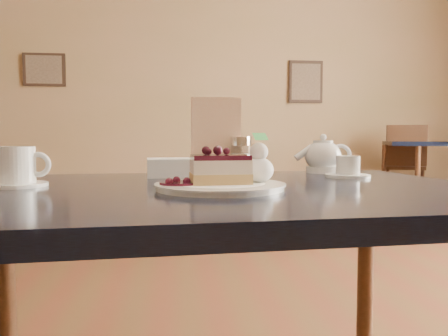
{
  "coord_description": "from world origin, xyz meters",
  "views": [
    {
      "loc": [
        0.06,
        -0.66,
        0.87
      ],
      "look_at": [
        0.16,
        0.18,
        0.81
      ],
      "focal_mm": 35.0,
      "sensor_mm": 36.0,
      "label": 1
    }
  ],
  "objects": [
    {
      "name": "menu_card",
      "position": [
        0.19,
        0.6,
        0.87
      ],
      "size": [
        0.14,
        0.04,
        0.22
      ],
      "primitive_type": "cube",
      "rotation": [
        0.0,
        0.0,
        0.06
      ],
      "color": "#FFEFC4",
      "rests_on": "main_table"
    },
    {
      "name": "whipped_cream",
      "position": [
        0.24,
        0.26,
        0.8
      ],
      "size": [
        0.06,
        0.06,
        0.06
      ],
      "color": "white",
      "rests_on": "dessert_plate"
    },
    {
      "name": "sugar_shaker",
      "position": [
        0.25,
        0.58,
        0.82
      ],
      "size": [
        0.06,
        0.06,
        0.11
      ],
      "color": "white",
      "rests_on": "main_table"
    },
    {
      "name": "berry_sauce",
      "position": [
        0.07,
        0.24,
        0.78
      ],
      "size": [
        0.08,
        0.08,
        0.01
      ],
      "primitive_type": "cylinder",
      "color": "black",
      "rests_on": "dessert_plate"
    },
    {
      "name": "dessert_plate",
      "position": [
        0.16,
        0.25,
        0.77
      ],
      "size": [
        0.27,
        0.27,
        0.01
      ],
      "primitive_type": "cylinder",
      "color": "white",
      "rests_on": "main_table"
    },
    {
      "name": "napkin_stack",
      "position": [
        0.05,
        0.57,
        0.79
      ],
      "size": [
        0.13,
        0.13,
        0.05
      ],
      "primitive_type": "cube",
      "rotation": [
        0.0,
        0.0,
        0.06
      ],
      "color": "white",
      "rests_on": "main_table"
    },
    {
      "name": "tea_set",
      "position": [
        0.52,
        0.61,
        0.81
      ],
      "size": [
        0.18,
        0.27,
        0.11
      ],
      "color": "white",
      "rests_on": "main_table"
    },
    {
      "name": "cheesecake_slice",
      "position": [
        0.16,
        0.25,
        0.8
      ],
      "size": [
        0.13,
        0.09,
        0.06
      ],
      "rotation": [
        0.0,
        0.0,
        0.06
      ],
      "color": "tan",
      "rests_on": "dessert_plate"
    },
    {
      "name": "bg_table_far_right",
      "position": [
        2.96,
        3.79,
        0.08
      ],
      "size": [
        1.34,
        2.01,
        1.34
      ],
      "rotation": [
        0.0,
        0.0,
        -0.36
      ],
      "color": "black",
      "rests_on": "ground"
    },
    {
      "name": "main_table",
      "position": [
        0.16,
        0.3,
        0.68
      ],
      "size": [
        1.26,
        0.88,
        0.76
      ],
      "rotation": [
        0.0,
        0.0,
        0.06
      ],
      "color": "black",
      "rests_on": "ground"
    },
    {
      "name": "coffee_set",
      "position": [
        -0.28,
        0.36,
        0.8
      ],
      "size": [
        0.14,
        0.13,
        0.09
      ],
      "color": "white",
      "rests_on": "main_table"
    }
  ]
}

